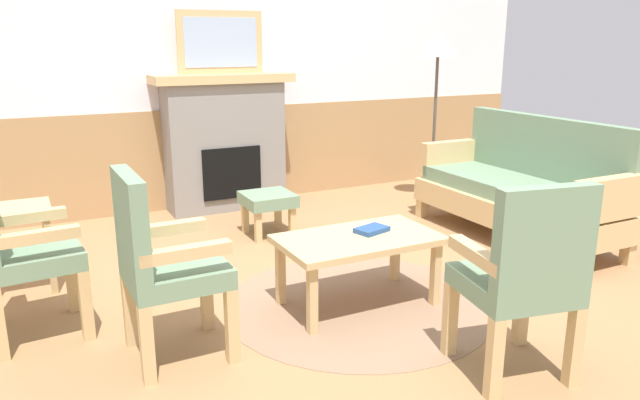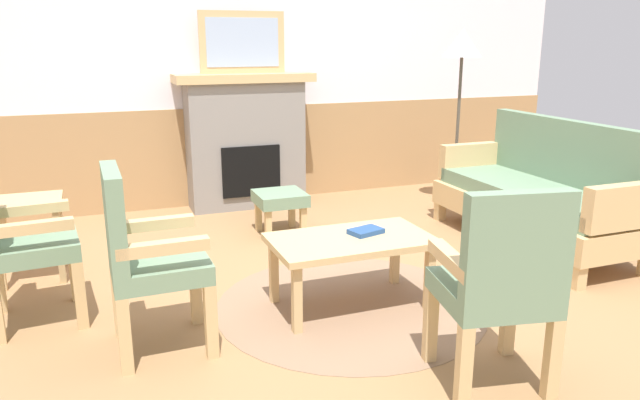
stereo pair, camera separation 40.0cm
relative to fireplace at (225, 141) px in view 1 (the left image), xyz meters
name	(u,v)px [view 1 (the left image)]	position (x,y,z in m)	size (l,w,h in m)	color
ground_plane	(345,296)	(0.00, -2.35, -0.65)	(14.00, 14.00, 0.00)	#997047
wall_back	(214,69)	(0.00, 0.25, 0.66)	(7.20, 0.14, 2.70)	white
fireplace	(225,141)	(0.00, 0.00, 0.00)	(1.30, 0.44, 1.28)	gray
framed_picture	(221,42)	(0.00, 0.00, 0.91)	(0.80, 0.04, 0.56)	tan
couch	(520,190)	(1.86, -1.95, -0.26)	(0.70, 1.80, 0.98)	tan
coffee_table	(358,245)	(0.01, -2.49, -0.27)	(0.96, 0.56, 0.44)	tan
round_rug	(357,303)	(0.01, -2.49, -0.65)	(1.65, 1.65, 0.01)	#896B51
book_on_table	(372,230)	(0.12, -2.45, -0.20)	(0.20, 0.13, 0.03)	navy
footstool	(268,202)	(0.03, -0.98, -0.37)	(0.40, 0.40, 0.36)	tan
armchair_near_fireplace	(16,244)	(-1.82, -2.03, -0.11)	(0.52, 0.52, 0.98)	tan
armchair_by_window_left	(161,258)	(-1.19, -2.60, -0.11)	(0.49, 0.49, 0.98)	tan
armchair_front_left	(524,272)	(0.27, -3.55, -0.11)	(0.56, 0.56, 0.98)	tan
side_table	(15,225)	(-1.83, -1.29, -0.22)	(0.44, 0.44, 0.55)	tan
floor_lamp_by_couch	(438,54)	(1.90, -0.73, 0.80)	(0.36, 0.36, 1.68)	#332D28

